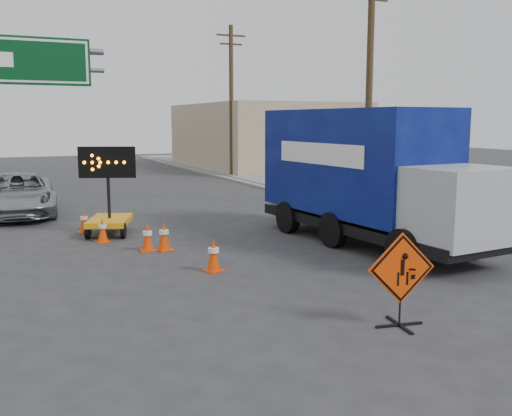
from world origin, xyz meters
TOP-DOWN VIEW (x-y plane):
  - ground at (0.00, 0.00)m, footprint 100.00×100.00m
  - curb_right at (7.20, 15.00)m, footprint 0.40×60.00m
  - sidewalk_right at (9.50, 15.00)m, footprint 4.00×60.00m
  - building_right_far at (13.00, 30.00)m, footprint 10.00×14.00m
  - highway_gantry at (-4.43, 17.96)m, footprint 6.18×0.38m
  - utility_pole_near at (8.00, 10.00)m, footprint 1.80×0.26m
  - utility_pole_far at (8.00, 24.00)m, footprint 1.80×0.26m
  - construction_sign at (0.92, -0.98)m, footprint 1.20×0.85m
  - arrow_board at (-2.08, 8.98)m, footprint 1.71×2.14m
  - pickup_truck at (-4.47, 14.01)m, footprint 2.76×5.59m
  - box_truck at (4.26, 4.70)m, footprint 2.96×8.02m
  - cone_a at (-0.70, 3.62)m, footprint 0.51×0.51m
  - cone_b at (-1.16, 6.15)m, footprint 0.50×0.50m
  - cone_c at (-1.57, 6.30)m, footprint 0.39×0.39m
  - cone_d at (-2.47, 7.92)m, footprint 0.40×0.40m
  - cone_e at (-2.75, 9.59)m, footprint 0.44×0.44m

SIDE VIEW (x-z plane):
  - ground at x=0.00m, z-range 0.00..0.00m
  - curb_right at x=7.20m, z-range 0.00..0.12m
  - sidewalk_right at x=9.50m, z-range 0.00..0.15m
  - cone_e at x=-2.75m, z-range 0.00..0.71m
  - cone_d at x=-2.47m, z-range 0.00..0.72m
  - cone_c at x=-1.57m, z-range 0.00..0.76m
  - cone_a at x=-0.70m, z-range 0.00..0.78m
  - cone_b at x=-1.16m, z-range 0.00..0.79m
  - arrow_board at x=-2.08m, z-range -0.73..1.93m
  - pickup_truck at x=-4.47m, z-range 0.00..1.53m
  - construction_sign at x=0.92m, z-range 0.05..1.65m
  - box_truck at x=4.26m, z-range -0.17..3.56m
  - building_right_far at x=13.00m, z-range 0.00..4.60m
  - utility_pole_near at x=8.00m, z-range 0.18..9.18m
  - utility_pole_far at x=8.00m, z-range 0.18..9.18m
  - highway_gantry at x=-4.43m, z-range 1.62..8.52m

